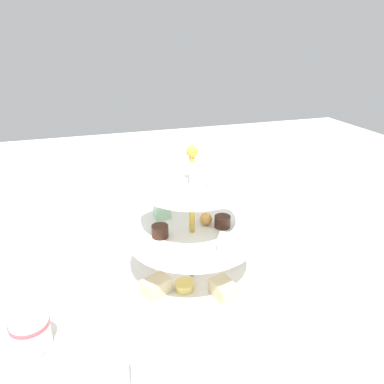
% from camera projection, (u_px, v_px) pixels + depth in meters
% --- Properties ---
extents(ground_plane, '(2.40, 2.40, 0.00)m').
position_uv_depth(ground_plane, '(192.00, 279.00, 0.73)').
color(ground_plane, silver).
extents(tiered_serving_stand, '(0.29, 0.29, 0.27)m').
position_uv_depth(tiered_serving_stand, '(192.00, 243.00, 0.70)').
color(tiered_serving_stand, white).
rests_on(tiered_serving_stand, ground_plane).
extents(water_glass_tall_right, '(0.07, 0.07, 0.12)m').
position_uv_depth(water_glass_tall_right, '(160.00, 196.00, 0.96)').
color(water_glass_tall_right, silver).
rests_on(water_glass_tall_right, ground_plane).
extents(water_glass_short_left, '(0.06, 0.06, 0.07)m').
position_uv_depth(water_glass_short_left, '(104.00, 379.00, 0.48)').
color(water_glass_short_left, silver).
rests_on(water_glass_short_left, ground_plane).
extents(teacup_with_saucer, '(0.09, 0.09, 0.05)m').
position_uv_depth(teacup_with_saucer, '(32.00, 335.00, 0.56)').
color(teacup_with_saucer, white).
rests_on(teacup_with_saucer, ground_plane).
extents(butter_knife_left, '(0.17, 0.05, 0.00)m').
position_uv_depth(butter_knife_left, '(320.00, 240.00, 0.87)').
color(butter_knife_left, silver).
rests_on(butter_knife_left, ground_plane).
extents(butter_knife_right, '(0.14, 0.12, 0.00)m').
position_uv_depth(butter_knife_right, '(36.00, 261.00, 0.78)').
color(butter_knife_right, silver).
rests_on(butter_knife_right, ground_plane).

